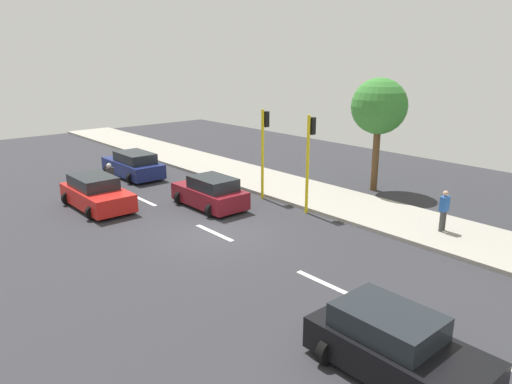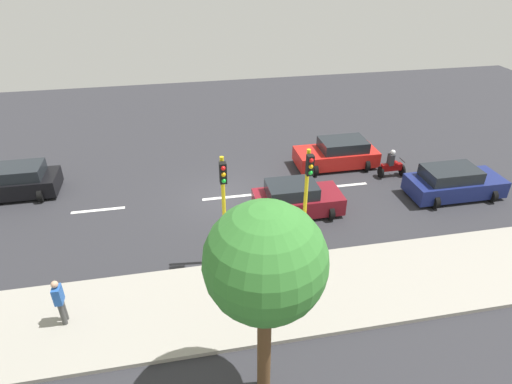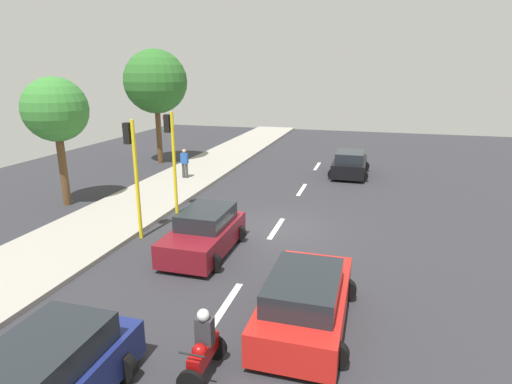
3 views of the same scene
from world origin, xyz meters
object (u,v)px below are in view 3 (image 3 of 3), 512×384
object	(u,v)px
car_black	(350,164)
pedestrian_near_signal	(185,162)
motorcycle	(203,349)
traffic_light_midblock	(133,163)
traffic_light_corner	(171,148)
car_maroon	(204,233)
car_red	(305,300)
street_tree_south	(156,82)
street_tree_center	(56,111)

from	to	relation	value
car_black	pedestrian_near_signal	bearing A→B (deg)	22.66
motorcycle	pedestrian_near_signal	size ratio (longest dim) A/B	0.91
car_black	traffic_light_midblock	bearing A→B (deg)	60.22
car_black	motorcycle	bearing A→B (deg)	84.73
traffic_light_corner	traffic_light_midblock	world-z (taller)	same
car_maroon	pedestrian_near_signal	world-z (taller)	pedestrian_near_signal
car_black	motorcycle	distance (m)	18.80
car_red	traffic_light_midblock	bearing A→B (deg)	-29.57
street_tree_south	car_maroon	bearing A→B (deg)	123.77
motorcycle	traffic_light_midblock	xyz separation A→B (m)	(5.34, -6.36, 2.29)
traffic_light_midblock	traffic_light_corner	bearing A→B (deg)	-90.00
motorcycle	traffic_light_corner	size ratio (longest dim) A/B	0.34
street_tree_south	street_tree_center	world-z (taller)	street_tree_south
car_black	street_tree_south	xyz separation A→B (m)	(12.85, -0.15, 4.74)
car_red	street_tree_center	size ratio (longest dim) A/B	0.74
car_black	motorcycle	size ratio (longest dim) A/B	2.65
car_black	traffic_light_corner	size ratio (longest dim) A/B	0.90
car_maroon	traffic_light_midblock	distance (m)	3.72
car_black	car_maroon	bearing A→B (deg)	72.24
motorcycle	street_tree_center	size ratio (longest dim) A/B	0.26
car_maroon	car_black	bearing A→B (deg)	-107.76
pedestrian_near_signal	motorcycle	bearing A→B (deg)	116.40
pedestrian_near_signal	traffic_light_midblock	distance (m)	8.98
pedestrian_near_signal	street_tree_center	world-z (taller)	street_tree_center
traffic_light_corner	pedestrian_near_signal	bearing A→B (deg)	-69.48
car_red	traffic_light_corner	size ratio (longest dim) A/B	0.97
car_black	street_tree_center	bearing A→B (deg)	37.42
street_tree_south	motorcycle	bearing A→B (deg)	120.52
car_maroon	car_red	bearing A→B (deg)	139.90
car_maroon	car_black	xyz separation A→B (m)	(-4.13, -12.89, 0.00)
car_maroon	car_black	world-z (taller)	same
traffic_light_corner	street_tree_south	xyz separation A→B (m)	(5.78, -9.46, 2.52)
motorcycle	pedestrian_near_signal	distance (m)	16.65
traffic_light_midblock	pedestrian_near_signal	bearing A→B (deg)	-76.46
car_red	motorcycle	size ratio (longest dim) A/B	2.86
motorcycle	traffic_light_midblock	bearing A→B (deg)	-49.99
car_red	street_tree_south	distance (m)	21.45
traffic_light_midblock	street_tree_south	size ratio (longest dim) A/B	0.60
traffic_light_corner	street_tree_south	bearing A→B (deg)	-58.57
motorcycle	pedestrian_near_signal	bearing A→B (deg)	-63.60
car_red	car_black	xyz separation A→B (m)	(-0.00, -16.36, -0.00)
street_tree_center	motorcycle	bearing A→B (deg)	139.92
traffic_light_corner	car_maroon	bearing A→B (deg)	129.38
traffic_light_corner	traffic_light_midblock	distance (m)	3.05
car_black	traffic_light_midblock	world-z (taller)	traffic_light_midblock
car_red	car_maroon	distance (m)	5.39
traffic_light_corner	street_tree_center	xyz separation A→B (m)	(5.49, 0.30, 1.51)
pedestrian_near_signal	street_tree_center	size ratio (longest dim) A/B	0.28
motorcycle	car_maroon	bearing A→B (deg)	-67.61
car_maroon	street_tree_south	world-z (taller)	street_tree_south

